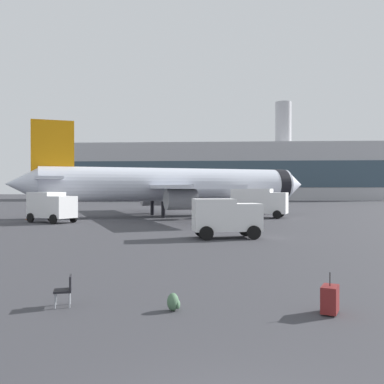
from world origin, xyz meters
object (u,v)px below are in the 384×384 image
at_px(gate_chair, 66,289).
at_px(service_truck, 51,206).
at_px(cargo_van, 226,216).
at_px(rolling_suitcase, 330,299).
at_px(traveller_backpack, 174,302).
at_px(fuel_truck, 259,202).
at_px(safety_cone_mid, 215,211).
at_px(safety_cone_near, 28,217).
at_px(safety_cone_far, 259,212).
at_px(airplane_at_gate, 172,185).

bearing_deg(gate_chair, service_truck, 112.27).
distance_m(service_truck, cargo_van, 20.10).
distance_m(service_truck, rolling_suitcase, 34.27).
bearing_deg(traveller_backpack, fuel_truck, 81.21).
height_order(service_truck, safety_cone_mid, service_truck).
relative_size(safety_cone_near, safety_cone_mid, 0.77).
distance_m(fuel_truck, safety_cone_far, 3.70).
distance_m(airplane_at_gate, fuel_truck, 10.24).
distance_m(airplane_at_gate, safety_cone_mid, 7.65).
height_order(safety_cone_mid, rolling_suitcase, rolling_suitcase).
xyz_separation_m(fuel_truck, gate_chair, (-8.75, -36.39, -1.27)).
height_order(cargo_van, safety_cone_mid, cargo_van).
bearing_deg(fuel_truck, airplane_at_gate, 168.88).
xyz_separation_m(safety_cone_near, gate_chair, (15.37, -31.73, 0.19)).
bearing_deg(airplane_at_gate, safety_cone_mid, 43.96).
height_order(airplane_at_gate, cargo_van, airplane_at_gate).
relative_size(fuel_truck, rolling_suitcase, 5.85).
bearing_deg(safety_cone_mid, fuel_truck, -54.07).
relative_size(safety_cone_mid, traveller_backpack, 1.69).
bearing_deg(gate_chair, safety_cone_mid, 84.89).
xyz_separation_m(cargo_van, safety_cone_far, (4.30, 23.16, -1.06)).
xyz_separation_m(service_truck, traveller_backpack, (14.68, -28.58, -1.37)).
bearing_deg(rolling_suitcase, safety_cone_far, 87.39).
distance_m(service_truck, gate_chair, 30.62).
height_order(safety_cone_near, traveller_backpack, safety_cone_near).
bearing_deg(safety_cone_near, rolling_suitcase, -54.77).
bearing_deg(traveller_backpack, airplane_at_gate, 96.22).
bearing_deg(airplane_at_gate, gate_chair, -88.32).
bearing_deg(airplane_at_gate, safety_cone_far, 8.23).
xyz_separation_m(service_truck, fuel_truck, (20.35, 8.07, 0.16)).
relative_size(cargo_van, gate_chair, 5.47).
height_order(fuel_truck, safety_cone_far, fuel_truck).
bearing_deg(safety_cone_far, service_truck, -150.92).
distance_m(airplane_at_gate, safety_cone_near, 16.05).
bearing_deg(safety_cone_mid, airplane_at_gate, -136.04).
xyz_separation_m(safety_cone_mid, traveller_backpack, (-0.78, -43.40, -0.17)).
xyz_separation_m(service_truck, cargo_van, (16.36, -11.67, -0.16)).
height_order(safety_cone_near, gate_chair, gate_chair).
height_order(safety_cone_mid, gate_chair, gate_chair).
height_order(airplane_at_gate, safety_cone_far, airplane_at_gate).
height_order(airplane_at_gate, traveller_backpack, airplane_at_gate).
relative_size(airplane_at_gate, safety_cone_mid, 41.89).
bearing_deg(safety_cone_far, airplane_at_gate, -171.77).
bearing_deg(gate_chair, airplane_at_gate, 91.68).
relative_size(airplane_at_gate, cargo_van, 7.24).
distance_m(fuel_truck, traveller_backpack, 37.12).
bearing_deg(rolling_suitcase, gate_chair, 177.73).
height_order(service_truck, rolling_suitcase, service_truck).
bearing_deg(safety_cone_mid, safety_cone_far, -32.64).
height_order(service_truck, traveller_backpack, service_truck).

